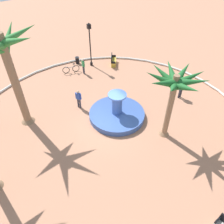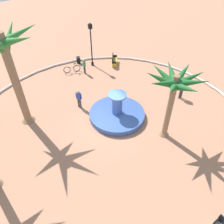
# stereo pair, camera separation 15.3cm
# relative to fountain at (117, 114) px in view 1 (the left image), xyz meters

# --- Properties ---
(ground_plane) EXTENTS (80.00, 80.00, 0.00)m
(ground_plane) POSITION_rel_fountain_xyz_m (0.92, 0.39, -0.31)
(ground_plane) COLOR tan
(plaza_curb) EXTENTS (21.52, 21.52, 0.20)m
(plaza_curb) POSITION_rel_fountain_xyz_m (0.92, 0.39, -0.21)
(plaza_curb) COLOR silver
(plaza_curb) RESTS_ON ground
(fountain) EXTENTS (4.31, 4.31, 2.19)m
(fountain) POSITION_rel_fountain_xyz_m (0.00, 0.00, 0.00)
(fountain) COLOR #38569E
(fountain) RESTS_ON ground
(palm_tree_by_curb) EXTENTS (4.50, 4.38, 7.15)m
(palm_tree_by_curb) POSITION_rel_fountain_xyz_m (5.88, -3.47, 4.79)
(palm_tree_by_curb) COLOR #8E6B4C
(palm_tree_by_curb) RESTS_ON ground
(palm_tree_far_side) EXTENTS (3.81, 3.78, 5.19)m
(palm_tree_far_side) POSITION_rel_fountain_xyz_m (-1.76, 3.42, 3.88)
(palm_tree_far_side) COLOR #8E6B4C
(palm_tree_far_side) RESTS_ON ground
(bench_east) EXTENTS (1.35, 1.58, 1.00)m
(bench_east) POSITION_rel_fountain_xyz_m (-4.56, -7.08, 0.03)
(bench_east) COLOR gold
(bench_east) RESTS_ON ground
(lamppost) EXTENTS (0.32, 0.32, 4.49)m
(lamppost) POSITION_rel_fountain_xyz_m (-2.53, -8.26, 2.31)
(lamppost) COLOR black
(lamppost) RESTS_ON ground
(trash_bin) EXTENTS (0.46, 0.46, 0.73)m
(trash_bin) POSITION_rel_fountain_xyz_m (-1.49, -9.47, 0.07)
(trash_bin) COLOR black
(trash_bin) RESTS_ON ground
(bicycle_red_frame) EXTENTS (1.68, 0.59, 0.94)m
(bicycle_red_frame) POSITION_rel_fountain_xyz_m (-0.07, -8.12, 0.07)
(bicycle_red_frame) COLOR black
(bicycle_red_frame) RESTS_ON ground
(person_cyclist_helmet) EXTENTS (0.25, 0.53, 1.62)m
(person_cyclist_helmet) POSITION_rel_fountain_xyz_m (-1.04, -7.21, 0.59)
(person_cyclist_helmet) COLOR #33333D
(person_cyclist_helmet) RESTS_ON ground
(person_cyclist_photo) EXTENTS (0.52, 0.25, 1.63)m
(person_cyclist_photo) POSITION_rel_fountain_xyz_m (-5.98, 1.02, 0.60)
(person_cyclist_photo) COLOR #33333D
(person_cyclist_photo) RESTS_ON ground
(person_pedestrian_stroll) EXTENTS (0.36, 0.45, 1.65)m
(person_pedestrian_stroll) POSITION_rel_fountain_xyz_m (1.86, -2.72, 0.61)
(person_pedestrian_stroll) COLOR #33333D
(person_pedestrian_stroll) RESTS_ON ground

